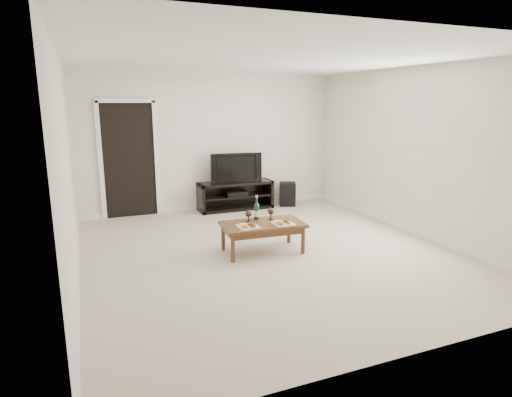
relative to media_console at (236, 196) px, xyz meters
The scene contains 14 objects.
floor 2.54m from the media_console, 98.86° to the right, with size 5.50×5.50×0.00m, color #BDAC98.
back_wall 1.13m from the media_console, 144.75° to the left, with size 5.00×0.04×2.60m, color beige.
ceiling 3.45m from the media_console, 98.86° to the right, with size 5.00×5.50×0.04m, color white.
doorway 2.09m from the media_console, behind, with size 0.90×0.02×2.05m, color black.
media_console is the anchor object (origin of this frame).
television 0.56m from the media_console, behind, with size 0.99×0.13×0.57m, color black.
av_receiver 0.05m from the media_console, 30.17° to the right, with size 0.40×0.30×0.08m, color black.
subwoofer 1.09m from the media_console, ahead, with size 0.31×0.31×0.47m, color black.
coffee_table 2.50m from the media_console, 100.77° to the right, with size 1.13×0.62×0.42m, color #593018.
plate_left 2.68m from the media_console, 105.86° to the right, with size 0.27×0.27×0.07m, color white.
plate_right 2.63m from the media_console, 95.05° to the right, with size 0.27×0.27×0.07m, color white.
wine_bottle 2.31m from the media_console, 101.87° to the right, with size 0.07×0.07×0.35m, color #103B22.
goblet_left 2.42m from the media_console, 105.11° to the right, with size 0.09×0.09×0.17m, color #33251C, non-canonical shape.
goblet_right 2.35m from the media_console, 96.93° to the right, with size 0.09×0.09×0.17m, color #33251C, non-canonical shape.
Camera 1 is at (-2.32, -5.22, 2.07)m, focal length 30.00 mm.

